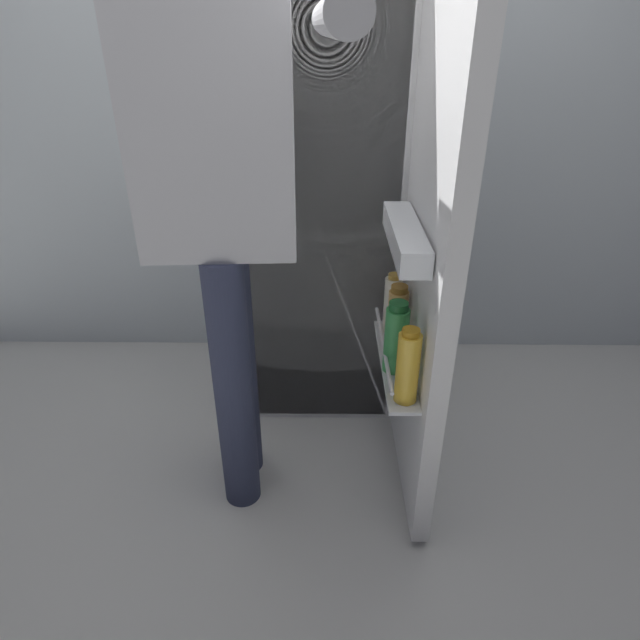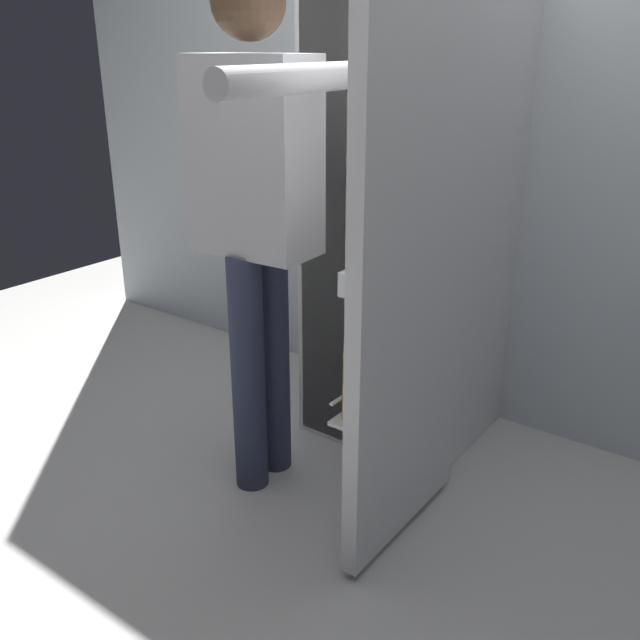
# 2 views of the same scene
# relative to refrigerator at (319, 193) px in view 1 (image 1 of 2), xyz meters

# --- Properties ---
(ground_plane) EXTENTS (6.04, 6.04, 0.00)m
(ground_plane) POSITION_rel_refrigerator_xyz_m (-0.03, -0.49, -0.88)
(ground_plane) COLOR silver
(kitchen_wall) EXTENTS (4.40, 0.10, 2.61)m
(kitchen_wall) POSITION_rel_refrigerator_xyz_m (-0.03, 0.40, 0.43)
(kitchen_wall) COLOR silver
(kitchen_wall) RESTS_ON ground_plane
(refrigerator) EXTENTS (0.71, 1.22, 1.77)m
(refrigerator) POSITION_rel_refrigerator_xyz_m (0.00, 0.00, 0.00)
(refrigerator) COLOR white
(refrigerator) RESTS_ON ground_plane
(person) EXTENTS (0.57, 0.73, 1.76)m
(person) POSITION_rel_refrigerator_xyz_m (-0.25, -0.58, 0.18)
(person) COLOR #2D334C
(person) RESTS_ON ground_plane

